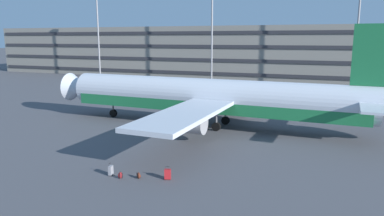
% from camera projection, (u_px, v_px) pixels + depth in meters
% --- Properties ---
extents(ground_plane, '(600.00, 600.00, 0.00)m').
position_uv_depth(ground_plane, '(234.00, 128.00, 38.33)').
color(ground_plane, '#4C4C51').
extents(terminal_structure, '(156.33, 20.73, 12.11)m').
position_uv_depth(terminal_structure, '(291.00, 53.00, 85.41)').
color(terminal_structure, gray).
rests_on(terminal_structure, ground_plane).
extents(airliner, '(38.52, 31.10, 10.59)m').
position_uv_depth(airliner, '(213.00, 98.00, 38.36)').
color(airliner, silver).
rests_on(airliner, ground_plane).
extents(light_mast_far_left, '(1.80, 0.50, 19.26)m').
position_uv_depth(light_mast_far_left, '(98.00, 30.00, 84.67)').
color(light_mast_far_left, gray).
rests_on(light_mast_far_left, ground_plane).
extents(light_mast_left, '(1.80, 0.50, 25.03)m').
position_uv_depth(light_mast_left, '(212.00, 14.00, 74.26)').
color(light_mast_left, gray).
rests_on(light_mast_left, ground_plane).
extents(light_mast_center_left, '(1.80, 0.50, 24.96)m').
position_uv_depth(light_mast_center_left, '(359.00, 10.00, 64.56)').
color(light_mast_center_left, gray).
rests_on(light_mast_center_left, ground_plane).
extents(suitcase_silver, '(0.26, 0.43, 0.88)m').
position_uv_depth(suitcase_silver, '(111.00, 170.00, 25.07)').
color(suitcase_silver, gray).
rests_on(suitcase_silver, ground_plane).
extents(suitcase_orange, '(0.49, 0.38, 0.95)m').
position_uv_depth(suitcase_orange, '(168.00, 174.00, 24.31)').
color(suitcase_orange, '#B21E23').
rests_on(suitcase_orange, ground_plane).
extents(backpack_small, '(0.41, 0.41, 0.47)m').
position_uv_depth(backpack_small, '(139.00, 175.00, 24.55)').
color(backpack_small, '#592619').
rests_on(backpack_small, ground_plane).
extents(backpack_navy, '(0.34, 0.39, 0.49)m').
position_uv_depth(backpack_navy, '(120.00, 175.00, 24.55)').
color(backpack_navy, maroon).
rests_on(backpack_navy, ground_plane).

